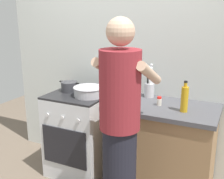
{
  "coord_description": "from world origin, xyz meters",
  "views": [
    {
      "loc": [
        1.18,
        -2.22,
        1.73
      ],
      "look_at": [
        0.05,
        0.12,
        1.0
      ],
      "focal_mm": 44.6,
      "sensor_mm": 36.0,
      "label": 1
    }
  ],
  "objects": [
    {
      "name": "spice_bottle",
      "position": [
        0.52,
        0.14,
        0.94
      ],
      "size": [
        0.04,
        0.04,
        0.08
      ],
      "color": "silver",
      "rests_on": "countertop"
    },
    {
      "name": "countertop",
      "position": [
        0.55,
        0.15,
        0.45
      ],
      "size": [
        1.0,
        0.6,
        0.9
      ],
      "color": "#99724C",
      "rests_on": "ground"
    },
    {
      "name": "oil_bottle",
      "position": [
        0.76,
        0.08,
        1.02
      ],
      "size": [
        0.06,
        0.06,
        0.27
      ],
      "color": "gold",
      "rests_on": "countertop"
    },
    {
      "name": "utensil_crock",
      "position": [
        0.35,
        0.36,
        1.0
      ],
      "size": [
        0.1,
        0.1,
        0.34
      ],
      "color": "silver",
      "rests_on": "countertop"
    },
    {
      "name": "mixing_bowl",
      "position": [
        -0.21,
        0.11,
        0.95
      ],
      "size": [
        0.31,
        0.31,
        0.1
      ],
      "color": "#B7B7BC",
      "rests_on": "stove_range"
    },
    {
      "name": "person",
      "position": [
        0.4,
        -0.48,
        0.86
      ],
      "size": [
        0.41,
        0.5,
        1.7
      ],
      "color": "black",
      "rests_on": "ground"
    },
    {
      "name": "pot",
      "position": [
        -0.49,
        0.18,
        0.95
      ],
      "size": [
        0.24,
        0.18,
        0.1
      ],
      "color": "#38383D",
      "rests_on": "stove_range"
    },
    {
      "name": "back_wall",
      "position": [
        0.2,
        0.5,
        1.25
      ],
      "size": [
        3.2,
        0.1,
        2.5
      ],
      "color": "silver",
      "rests_on": "ground"
    },
    {
      "name": "stove_range",
      "position": [
        -0.35,
        0.15,
        0.45
      ],
      "size": [
        0.6,
        0.62,
        0.9
      ],
      "color": "silver",
      "rests_on": "ground"
    }
  ]
}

